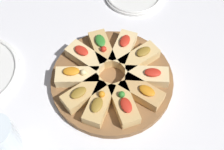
# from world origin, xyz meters

# --- Properties ---
(ground_plane) EXTENTS (3.00, 3.00, 0.00)m
(ground_plane) POSITION_xyz_m (0.00, 0.00, 0.00)
(ground_plane) COLOR white
(serving_board) EXTENTS (0.32, 0.32, 0.02)m
(serving_board) POSITION_xyz_m (0.00, 0.00, 0.01)
(serving_board) COLOR brown
(serving_board) RESTS_ON ground_plane
(focaccia_slice_0) EXTENTS (0.07, 0.12, 0.04)m
(focaccia_slice_0) POSITION_xyz_m (-0.02, 0.09, 0.04)
(focaccia_slice_0) COLOR tan
(focaccia_slice_0) RESTS_ON serving_board
(focaccia_slice_1) EXTENTS (0.11, 0.11, 0.04)m
(focaccia_slice_1) POSITION_xyz_m (-0.07, 0.06, 0.03)
(focaccia_slice_1) COLOR #E5C689
(focaccia_slice_1) RESTS_ON serving_board
(focaccia_slice_2) EXTENTS (0.11, 0.05, 0.04)m
(focaccia_slice_2) POSITION_xyz_m (-0.09, 0.00, 0.04)
(focaccia_slice_2) COLOR #E5C689
(focaccia_slice_2) RESTS_ON serving_board
(focaccia_slice_3) EXTENTS (0.12, 0.10, 0.04)m
(focaccia_slice_3) POSITION_xyz_m (-0.07, -0.05, 0.03)
(focaccia_slice_3) COLOR tan
(focaccia_slice_3) RESTS_ON serving_board
(focaccia_slice_4) EXTENTS (0.09, 0.12, 0.04)m
(focaccia_slice_4) POSITION_xyz_m (-0.04, -0.08, 0.04)
(focaccia_slice_4) COLOR tan
(focaccia_slice_4) RESTS_ON serving_board
(focaccia_slice_5) EXTENTS (0.07, 0.12, 0.04)m
(focaccia_slice_5) POSITION_xyz_m (0.02, -0.08, 0.04)
(focaccia_slice_5) COLOR tan
(focaccia_slice_5) RESTS_ON serving_board
(focaccia_slice_6) EXTENTS (0.11, 0.10, 0.04)m
(focaccia_slice_6) POSITION_xyz_m (0.07, -0.05, 0.03)
(focaccia_slice_6) COLOR tan
(focaccia_slice_6) RESTS_ON serving_board
(focaccia_slice_7) EXTENTS (0.11, 0.06, 0.04)m
(focaccia_slice_7) POSITION_xyz_m (0.09, -0.01, 0.03)
(focaccia_slice_7) COLOR #E5C689
(focaccia_slice_7) RESTS_ON serving_board
(focaccia_slice_8) EXTENTS (0.12, 0.10, 0.04)m
(focaccia_slice_8) POSITION_xyz_m (0.07, 0.05, 0.03)
(focaccia_slice_8) COLOR #DBB775
(focaccia_slice_8) RESTS_ON serving_board
(focaccia_slice_9) EXTENTS (0.09, 0.12, 0.04)m
(focaccia_slice_9) POSITION_xyz_m (0.04, 0.08, 0.03)
(focaccia_slice_9) COLOR #E5C689
(focaccia_slice_9) RESTS_ON serving_board
(water_glass) EXTENTS (0.07, 0.07, 0.11)m
(water_glass) POSITION_xyz_m (-0.25, -0.16, 0.05)
(water_glass) COLOR silver
(water_glass) RESTS_ON ground_plane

